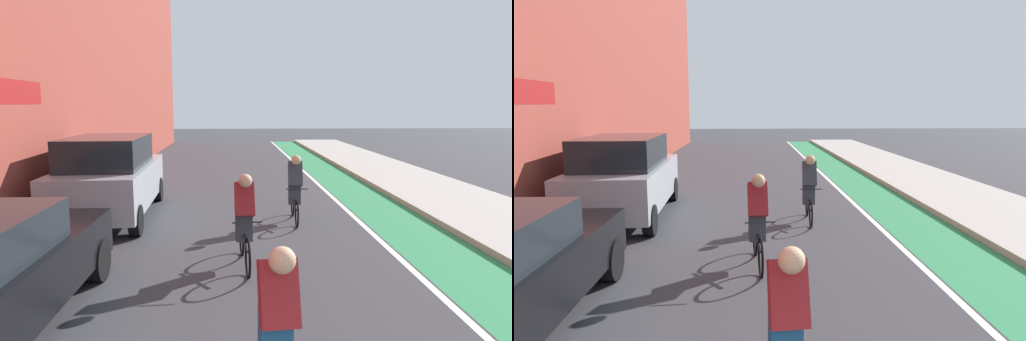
% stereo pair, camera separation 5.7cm
% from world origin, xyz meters
% --- Properties ---
extents(ground_plane, '(75.91, 75.91, 0.00)m').
position_xyz_m(ground_plane, '(0.00, 13.25, 0.00)').
color(ground_plane, '#38383D').
extents(bike_lane_paint, '(1.60, 34.51, 0.00)m').
position_xyz_m(bike_lane_paint, '(3.53, 15.25, 0.00)').
color(bike_lane_paint, '#2D8451').
rests_on(bike_lane_paint, ground).
extents(lane_divider_stripe, '(0.12, 34.51, 0.00)m').
position_xyz_m(lane_divider_stripe, '(2.63, 15.25, 0.00)').
color(lane_divider_stripe, white).
rests_on(lane_divider_stripe, ground).
extents(sidewalk_right, '(3.16, 34.51, 0.14)m').
position_xyz_m(sidewalk_right, '(5.91, 15.25, 0.07)').
color(sidewalk_right, '#A8A59E').
rests_on(sidewalk_right, ground).
extents(parked_suv_silver, '(2.10, 4.63, 1.98)m').
position_xyz_m(parked_suv_silver, '(-3.28, 10.30, 1.02)').
color(parked_suv_silver, '#9EA0A8').
rests_on(parked_suv_silver, ground).
extents(cyclist_lead, '(0.48, 1.71, 1.61)m').
position_xyz_m(cyclist_lead, '(0.03, 3.14, 0.85)').
color(cyclist_lead, black).
rests_on(cyclist_lead, ground).
extents(cyclist_mid, '(0.48, 1.71, 1.61)m').
position_xyz_m(cyclist_mid, '(-0.14, 6.81, 0.81)').
color(cyclist_mid, black).
rests_on(cyclist_mid, ground).
extents(cyclist_trailing, '(0.48, 1.68, 1.60)m').
position_xyz_m(cyclist_trailing, '(1.11, 9.62, 0.81)').
color(cyclist_trailing, black).
rests_on(cyclist_trailing, ground).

